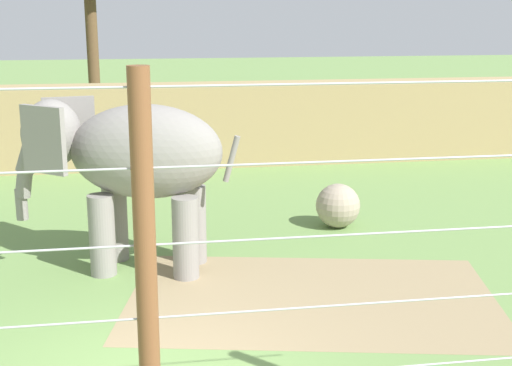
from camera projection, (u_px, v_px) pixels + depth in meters
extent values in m
cube|color=#937F5B|center=(312.00, 297.00, 11.48)|extent=(6.56, 4.86, 0.01)
cube|color=tan|center=(140.00, 126.00, 21.01)|extent=(36.00, 1.80, 2.37)
cylinder|color=gray|center=(102.00, 235.00, 12.33)|extent=(0.45, 0.45, 1.45)
cylinder|color=gray|center=(115.00, 222.00, 13.10)|extent=(0.45, 0.45, 1.45)
cylinder|color=gray|center=(186.00, 238.00, 12.19)|extent=(0.45, 0.45, 1.45)
cylinder|color=gray|center=(194.00, 224.00, 12.96)|extent=(0.45, 0.45, 1.45)
ellipsoid|color=gray|center=(146.00, 151.00, 12.30)|extent=(2.97, 2.08, 1.65)
ellipsoid|color=gray|center=(51.00, 133.00, 12.39)|extent=(1.28, 1.36, 1.19)
cube|color=gray|center=(43.00, 140.00, 11.78)|extent=(0.78, 0.67, 1.14)
cube|color=gray|center=(70.00, 128.00, 12.98)|extent=(0.93, 0.27, 1.14)
cylinder|color=gray|center=(29.00, 157.00, 12.53)|extent=(0.57, 0.45, 0.65)
cylinder|color=gray|center=(24.00, 181.00, 12.66)|extent=(0.42, 0.36, 0.61)
cylinder|color=gray|center=(22.00, 204.00, 12.76)|extent=(0.26, 0.26, 0.57)
cylinder|color=gray|center=(232.00, 159.00, 12.19)|extent=(0.33, 0.18, 0.83)
sphere|color=gray|center=(338.00, 206.00, 15.10)|extent=(0.95, 0.95, 0.95)
cylinder|color=brown|center=(148.00, 315.00, 5.93)|extent=(0.18, 0.18, 4.14)
cylinder|color=#B7B7BC|center=(138.00, 319.00, 5.92)|extent=(9.60, 0.02, 0.02)
cylinder|color=#B7B7BC|center=(135.00, 246.00, 5.77)|extent=(9.60, 0.02, 0.02)
cylinder|color=#B7B7BC|center=(132.00, 169.00, 5.61)|extent=(9.60, 0.02, 0.02)
cylinder|color=#B7B7BC|center=(128.00, 87.00, 5.46)|extent=(9.60, 0.02, 0.02)
cylinder|color=brown|center=(93.00, 52.00, 26.89)|extent=(0.44, 0.44, 5.91)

